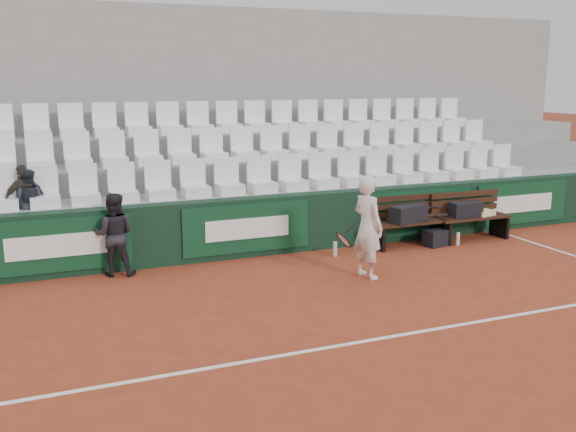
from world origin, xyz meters
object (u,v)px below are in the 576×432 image
(sports_bag_left, at_px, (408,214))
(sports_bag_right, at_px, (466,210))
(bench_right, at_px, (471,228))
(sports_bag_ground, at_px, (437,238))
(tennis_player, at_px, (368,227))
(spectator_b, at_px, (23,172))
(bench_left, at_px, (408,233))
(ball_kid, at_px, (114,234))
(spectator_c, at_px, (26,174))
(water_bottle_far, at_px, (458,239))
(water_bottle_near, at_px, (335,249))

(sports_bag_left, height_order, sports_bag_right, sports_bag_left)
(bench_right, relative_size, sports_bag_ground, 3.12)
(tennis_player, bearing_deg, spectator_b, 153.75)
(sports_bag_right, xyz_separation_m, tennis_player, (-2.80, -1.30, 0.20))
(sports_bag_left, bearing_deg, bench_left, 41.66)
(bench_right, distance_m, ball_kid, 6.48)
(bench_left, xyz_separation_m, spectator_c, (-6.31, 0.97, 1.30))
(bench_left, height_order, sports_bag_left, sports_bag_left)
(bench_left, bearing_deg, sports_bag_left, -138.34)
(sports_bag_right, bearing_deg, water_bottle_far, -142.30)
(bench_left, distance_m, sports_bag_ground, 0.52)
(water_bottle_far, bearing_deg, spectator_b, 169.73)
(bench_left, distance_m, bench_right, 1.33)
(sports_bag_right, bearing_deg, ball_kid, 177.75)
(tennis_player, bearing_deg, bench_right, 23.60)
(ball_kid, bearing_deg, bench_left, -165.63)
(bench_right, relative_size, spectator_c, 1.43)
(sports_bag_left, bearing_deg, bench_right, -1.64)
(bench_left, xyz_separation_m, ball_kid, (-5.14, 0.18, 0.42))
(water_bottle_near, bearing_deg, ball_kid, 174.84)
(spectator_c, bearing_deg, spectator_b, 16.13)
(sports_bag_ground, height_order, spectator_b, spectator_b)
(sports_bag_ground, bearing_deg, bench_left, 157.43)
(bench_left, bearing_deg, bench_right, -3.31)
(sports_bag_right, height_order, water_bottle_near, sports_bag_right)
(bench_right, bearing_deg, water_bottle_near, -178.73)
(bench_left, relative_size, spectator_c, 1.43)
(sports_bag_left, bearing_deg, water_bottle_near, -176.09)
(water_bottle_far, distance_m, spectator_c, 7.40)
(sports_bag_right, relative_size, tennis_player, 0.38)
(water_bottle_far, bearing_deg, spectator_c, 169.68)
(ball_kid, bearing_deg, sports_bag_right, -165.84)
(bench_right, distance_m, spectator_c, 7.82)
(sports_bag_left, bearing_deg, tennis_player, -139.90)
(water_bottle_far, bearing_deg, bench_right, 27.47)
(bench_left, relative_size, spectator_b, 1.34)
(sports_bag_ground, distance_m, water_bottle_near, 2.02)
(sports_bag_right, xyz_separation_m, water_bottle_near, (-2.73, -0.08, -0.46))
(bench_right, relative_size, tennis_player, 0.96)
(tennis_player, relative_size, spectator_c, 1.49)
(water_bottle_near, distance_m, water_bottle_far, 2.39)
(sports_bag_right, xyz_separation_m, water_bottle_far, (-0.34, -0.27, -0.47))
(bench_left, relative_size, sports_bag_right, 2.55)
(ball_kid, bearing_deg, spectator_b, -16.57)
(sports_bag_right, distance_m, spectator_c, 7.62)
(bench_right, xyz_separation_m, spectator_c, (-7.64, 1.05, 1.30))
(bench_right, xyz_separation_m, water_bottle_near, (-2.87, -0.06, -0.10))
(sports_bag_right, bearing_deg, water_bottle_near, -178.41)
(bench_left, bearing_deg, spectator_c, 171.24)
(water_bottle_near, bearing_deg, spectator_b, 166.96)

